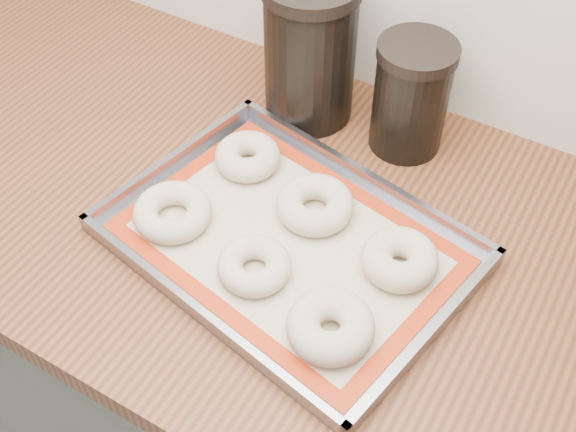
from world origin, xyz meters
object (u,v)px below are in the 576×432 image
Objects in this scene: bagel_back_left at (248,156)px; canister_left at (310,51)px; baking_tray at (288,243)px; bagel_back_mid at (315,205)px; bagel_back_right at (400,259)px; canister_mid at (411,96)px; bagel_front_left at (173,212)px; bagel_front_mid at (254,266)px; bagel_front_right at (330,326)px.

canister_left is (0.01, 0.16, 0.09)m from bagel_back_left.
bagel_back_mid is at bearing 86.13° from baking_tray.
canister_left is at bearing 85.22° from bagel_back_left.
canister_mid reaches higher than bagel_back_right.
bagel_back_left is at bearing -94.78° from canister_left.
baking_tray is at bearing -66.25° from canister_left.
bagel_front_left is 1.12× the size of bagel_front_mid.
bagel_front_right is 0.14m from bagel_back_right.
bagel_back_mid is (0.13, -0.03, 0.00)m from bagel_back_left.
bagel_front_right is 0.99× the size of bagel_back_mid.
bagel_front_mid is 0.13m from bagel_front_right.
bagel_front_mid is 0.13m from bagel_back_mid.
bagel_front_right reaches higher than bagel_back_right.
canister_mid is (0.18, 0.17, 0.07)m from bagel_back_left.
bagel_back_left is at bearing 165.27° from bagel_back_mid.
bagel_front_left reaches higher than baking_tray.
bagel_back_left is (-0.24, 0.20, -0.00)m from bagel_front_right.
bagel_front_mid reaches higher than baking_tray.
bagel_back_mid is at bearing 168.04° from bagel_back_right.
bagel_front_right is at bearing -14.66° from bagel_front_mid.
baking_tray is 5.39× the size of bagel_front_mid.
bagel_front_left is 1.00× the size of bagel_back_mid.
bagel_front_right is at bearing -39.23° from bagel_back_left.
bagel_front_left is at bearing -165.27° from bagel_back_right.
canister_mid is at bearing 56.60° from bagel_front_left.
bagel_back_right reaches higher than bagel_front_left.
bagel_back_mid is (0.02, 0.13, 0.00)m from bagel_front_mid.
canister_mid is at bearing 43.70° from bagel_back_left.
bagel_back_right is at bearing -67.54° from canister_mid.
baking_tray is 2.25× the size of canister_left.
bagel_back_right is at bearing 13.72° from baking_tray.
bagel_back_mid is at bearing 82.98° from bagel_front_mid.
bagel_front_left is at bearing -98.07° from canister_left.
bagel_back_right is (0.27, -0.06, 0.00)m from bagel_back_left.
baking_tray is at bearing -93.87° from bagel_back_mid.
bagel_front_mid is 0.20m from bagel_back_left.
baking_tray is 4.81× the size of bagel_front_left.
bagel_front_right is at bearing -11.40° from bagel_front_left.
bagel_front_left is 0.15m from bagel_front_mid.
bagel_back_mid is (-0.11, 0.16, -0.00)m from bagel_front_right.
bagel_front_mid is 0.35m from canister_left.
bagel_front_left is 1.07× the size of bagel_back_right.
canister_mid reaches higher than bagel_front_right.
bagel_front_mid is at bearing -100.12° from baking_tray.
bagel_back_right is at bearing -13.30° from bagel_back_left.
bagel_back_right reaches higher than bagel_front_mid.
bagel_front_mid is 1.00× the size of bagel_back_left.
bagel_front_left is 0.15m from bagel_back_left.
bagel_front_mid is 0.96× the size of bagel_back_right.
bagel_back_mid is at bearing -14.73° from bagel_back_left.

